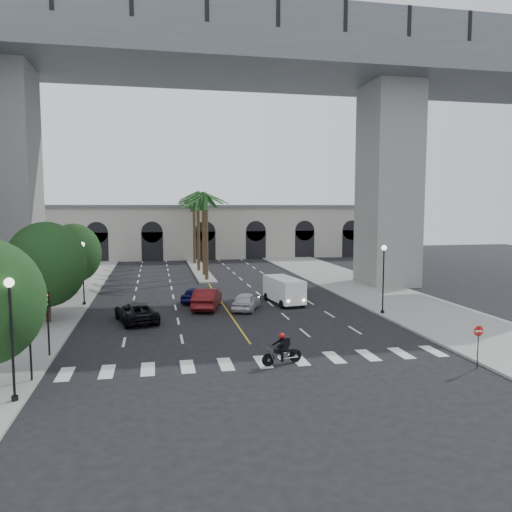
{
  "coord_description": "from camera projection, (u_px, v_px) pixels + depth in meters",
  "views": [
    {
      "loc": [
        -5.48,
        -26.78,
        8.25
      ],
      "look_at": [
        1.14,
        6.0,
        4.93
      ],
      "focal_mm": 35.0,
      "sensor_mm": 36.0,
      "label": 1
    }
  ],
  "objects": [
    {
      "name": "cargo_van",
      "position": [
        284.0,
        289.0,
        42.36
      ],
      "size": [
        2.65,
        5.39,
        2.21
      ],
      "rotation": [
        0.0,
        0.0,
        0.13
      ],
      "color": "white",
      "rests_on": "ground"
    },
    {
      "name": "street_tree_mid",
      "position": [
        46.0,
        265.0,
        34.8
      ],
      "size": [
        5.44,
        5.44,
        7.21
      ],
      "color": "#382616",
      "rests_on": "ground"
    },
    {
      "name": "palm_c",
      "position": [
        198.0,
        201.0,
        62.21
      ],
      "size": [
        3.2,
        3.2,
        10.1
      ],
      "color": "#47331E",
      "rests_on": "ground"
    },
    {
      "name": "car_a",
      "position": [
        246.0,
        301.0,
        39.85
      ],
      "size": [
        3.19,
        4.54,
        1.43
      ],
      "primitive_type": "imported",
      "rotation": [
        0.0,
        0.0,
        2.74
      ],
      "color": "silver",
      "rests_on": "ground"
    },
    {
      "name": "ground",
      "position": [
        257.0,
        354.0,
        28.02
      ],
      "size": [
        140.0,
        140.0,
        0.0
      ],
      "primitive_type": "plane",
      "color": "black",
      "rests_on": "ground"
    },
    {
      "name": "pier_building",
      "position": [
        190.0,
        231.0,
        81.24
      ],
      "size": [
        71.0,
        10.5,
        8.5
      ],
      "color": "beige",
      "rests_on": "ground"
    },
    {
      "name": "motorcycle_rider",
      "position": [
        283.0,
        350.0,
        26.15
      ],
      "size": [
        2.28,
        0.82,
        1.68
      ],
      "rotation": [
        0.0,
        0.0,
        0.27
      ],
      "color": "black",
      "rests_on": "ground"
    },
    {
      "name": "traffic_signal_far",
      "position": [
        48.0,
        313.0,
        27.01
      ],
      "size": [
        0.25,
        0.18,
        3.65
      ],
      "color": "black",
      "rests_on": "ground"
    },
    {
      "name": "street_tree_far",
      "position": [
        74.0,
        253.0,
        46.53
      ],
      "size": [
        5.04,
        5.04,
        6.68
      ],
      "color": "#382616",
      "rests_on": "ground"
    },
    {
      "name": "car_e",
      "position": [
        196.0,
        294.0,
        43.07
      ],
      "size": [
        3.09,
        4.31,
        1.36
      ],
      "primitive_type": "imported",
      "rotation": [
        0.0,
        0.0,
        2.73
      ],
      "color": "#100F4A",
      "rests_on": "ground"
    },
    {
      "name": "traffic_signal_near",
      "position": [
        30.0,
        331.0,
        23.11
      ],
      "size": [
        0.25,
        0.18,
        3.65
      ],
      "color": "black",
      "rests_on": "ground"
    },
    {
      "name": "palm_d",
      "position": [
        198.0,
        196.0,
        66.11
      ],
      "size": [
        3.2,
        3.2,
        10.9
      ],
      "color": "#47331E",
      "rests_on": "ground"
    },
    {
      "name": "car_c",
      "position": [
        136.0,
        312.0,
        35.74
      ],
      "size": [
        3.59,
        5.59,
        1.44
      ],
      "primitive_type": "imported",
      "rotation": [
        0.0,
        0.0,
        3.39
      ],
      "color": "black",
      "rests_on": "ground"
    },
    {
      "name": "palm_e",
      "position": [
        194.0,
        200.0,
        70.01
      ],
      "size": [
        3.2,
        3.2,
        10.4
      ],
      "color": "#47331E",
      "rests_on": "ground"
    },
    {
      "name": "palm_b",
      "position": [
        203.0,
        197.0,
        58.32
      ],
      "size": [
        3.2,
        3.2,
        10.6
      ],
      "color": "#47331E",
      "rests_on": "ground"
    },
    {
      "name": "bridge",
      "position": [
        246.0,
        100.0,
        48.32
      ],
      "size": [
        75.0,
        13.0,
        26.0
      ],
      "color": "gray",
      "rests_on": "ground"
    },
    {
      "name": "car_d",
      "position": [
        290.0,
        285.0,
        47.33
      ],
      "size": [
        4.05,
        5.99,
        1.61
      ],
      "primitive_type": "imported",
      "rotation": [
        0.0,
        0.0,
        2.78
      ],
      "color": "#5B5B60",
      "rests_on": "ground"
    },
    {
      "name": "palm_f",
      "position": [
        194.0,
        198.0,
        73.94
      ],
      "size": [
        3.2,
        3.2,
        10.7
      ],
      "color": "#47331E",
      "rests_on": "ground"
    },
    {
      "name": "do_not_enter_sign",
      "position": [
        478.0,
        338.0,
        25.3
      ],
      "size": [
        0.55,
        0.05,
        2.23
      ],
      "rotation": [
        0.0,
        0.0,
        0.04
      ],
      "color": "black",
      "rests_on": "ground"
    },
    {
      "name": "lamp_post_right",
      "position": [
        383.0,
        273.0,
        37.75
      ],
      "size": [
        0.4,
        0.4,
        5.35
      ],
      "color": "black",
      "rests_on": "ground"
    },
    {
      "name": "lamp_post_left_far",
      "position": [
        83.0,
        268.0,
        41.06
      ],
      "size": [
        0.4,
        0.4,
        5.35
      ],
      "color": "black",
      "rests_on": "ground"
    },
    {
      "name": "palm_a",
      "position": [
        206.0,
        199.0,
        54.43
      ],
      "size": [
        3.2,
        3.2,
        10.3
      ],
      "color": "#47331E",
      "rests_on": "ground"
    },
    {
      "name": "median",
      "position": [
        199.0,
        269.0,
        65.07
      ],
      "size": [
        2.0,
        24.0,
        0.2
      ],
      "primitive_type": "cube",
      "color": "gray",
      "rests_on": "ground"
    },
    {
      "name": "lamp_post_left_near",
      "position": [
        11.0,
        329.0,
        20.58
      ],
      "size": [
        0.4,
        0.4,
        5.35
      ],
      "color": "black",
      "rests_on": "ground"
    },
    {
      "name": "sidewalk_left",
      "position": [
        35.0,
        310.0,
        39.69
      ],
      "size": [
        8.0,
        100.0,
        0.15
      ],
      "primitive_type": "cube",
      "color": "gray",
      "rests_on": "ground"
    },
    {
      "name": "car_b",
      "position": [
        207.0,
        298.0,
        40.28
      ],
      "size": [
        3.04,
        5.43,
        1.7
      ],
      "primitive_type": "imported",
      "rotation": [
        0.0,
        0.0,
        2.89
      ],
      "color": "#571113",
      "rests_on": "ground"
    },
    {
      "name": "sidewalk_right",
      "position": [
        385.0,
        296.0,
        45.6
      ],
      "size": [
        8.0,
        100.0,
        0.15
      ],
      "primitive_type": "cube",
      "color": "gray",
      "rests_on": "ground"
    }
  ]
}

